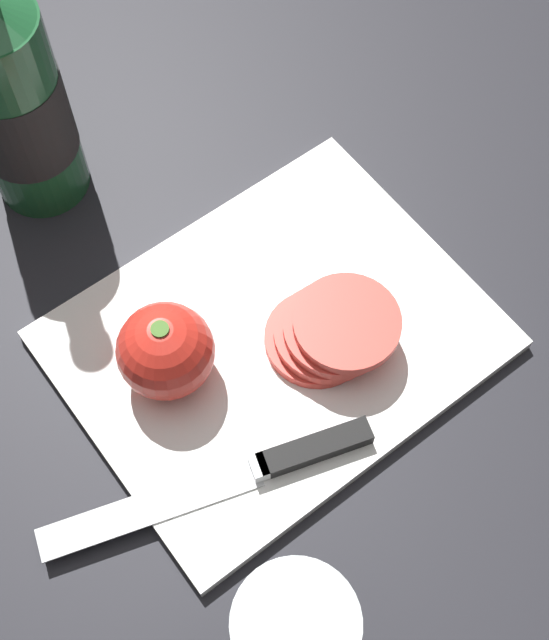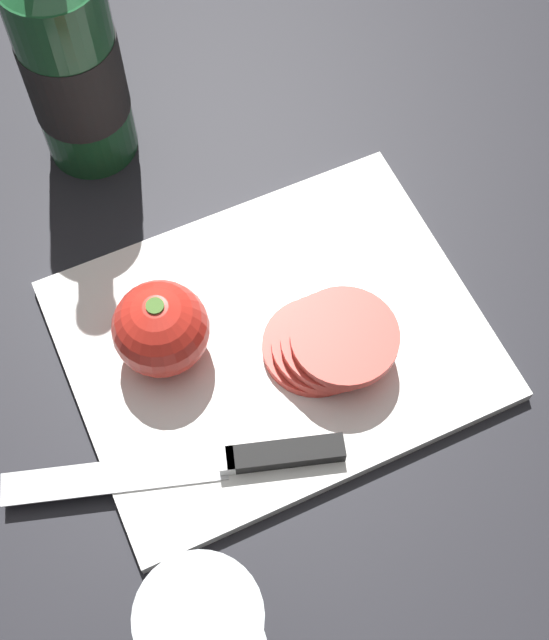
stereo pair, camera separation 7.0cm
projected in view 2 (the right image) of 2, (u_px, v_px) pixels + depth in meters
ground_plane at (300, 347)px, 0.74m from camera, size 3.00×3.00×0.00m
cutting_board at (274, 340)px, 0.74m from camera, size 0.33×0.26×0.01m
wine_bottle at (70, 60)px, 0.74m from camera, size 0.08×0.08×0.31m
wine_glass at (205, 630)px, 0.54m from camera, size 0.08×0.08×0.16m
whole_tomato at (161, 329)px, 0.69m from camera, size 0.08×0.08×0.08m
knife at (239, 460)px, 0.68m from camera, size 0.26×0.10×0.01m
tomato_slice_stack_near at (329, 342)px, 0.71m from camera, size 0.10×0.10×0.04m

